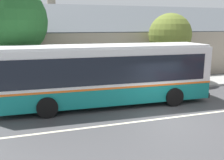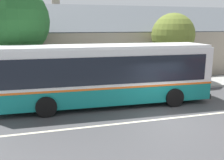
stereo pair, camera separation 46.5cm
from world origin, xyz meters
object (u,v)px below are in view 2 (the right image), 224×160
at_px(bus_stop_sign, 183,65).
at_px(transit_bus, 105,73).
at_px(street_tree_secondary, 11,21).

bearing_deg(bus_stop_sign, transit_bus, -160.62).
xyz_separation_m(transit_bus, street_tree_secondary, (-4.94, 3.78, 2.78)).
bearing_deg(street_tree_secondary, bus_stop_sign, -8.80).
distance_m(transit_bus, bus_stop_sign, 6.31).
height_order(transit_bus, street_tree_secondary, street_tree_secondary).
xyz_separation_m(transit_bus, bus_stop_sign, (5.95, 2.09, -0.11)).
distance_m(transit_bus, street_tree_secondary, 6.81).
xyz_separation_m(street_tree_secondary, bus_stop_sign, (10.88, -1.68, -2.89)).
bearing_deg(street_tree_secondary, transit_bus, -37.43).
relative_size(transit_bus, bus_stop_sign, 4.80).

